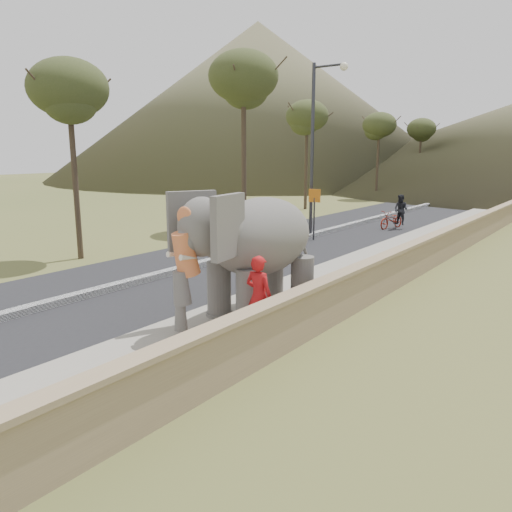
# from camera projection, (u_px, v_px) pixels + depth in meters

# --- Properties ---
(ground) EXTENTS (160.00, 160.00, 0.00)m
(ground) POSITION_uv_depth(u_px,v_px,m) (144.00, 370.00, 9.62)
(ground) COLOR olive
(ground) RESTS_ON ground
(road) EXTENTS (7.00, 120.00, 0.03)m
(road) POSITION_uv_depth(u_px,v_px,m) (251.00, 253.00, 20.38)
(road) COLOR black
(road) RESTS_ON ground
(median) EXTENTS (0.35, 120.00, 0.22)m
(median) POSITION_uv_depth(u_px,v_px,m) (251.00, 251.00, 20.36)
(median) COLOR black
(median) RESTS_ON ground
(walkway) EXTENTS (3.00, 120.00, 0.15)m
(walkway) POSITION_uv_depth(u_px,v_px,m) (365.00, 269.00, 17.44)
(walkway) COLOR #9E9687
(walkway) RESTS_ON ground
(parapet) EXTENTS (0.30, 120.00, 1.10)m
(parapet) POSITION_uv_depth(u_px,v_px,m) (412.00, 262.00, 16.38)
(parapet) COLOR tan
(parapet) RESTS_ON ground
(lamppost) EXTENTS (1.76, 0.36, 8.00)m
(lamppost) POSITION_uv_depth(u_px,v_px,m) (318.00, 134.00, 22.88)
(lamppost) COLOR #2D2D32
(lamppost) RESTS_ON ground
(signboard) EXTENTS (0.60, 0.08, 2.40)m
(signboard) POSITION_uv_depth(u_px,v_px,m) (314.00, 206.00, 23.02)
(signboard) COLOR #2D2D33
(signboard) RESTS_ON ground
(hill_left) EXTENTS (60.00, 60.00, 22.00)m
(hill_left) POSITION_uv_depth(u_px,v_px,m) (258.00, 102.00, 72.67)
(hill_left) COLOR brown
(hill_left) RESTS_ON ground
(elephant_and_man) EXTENTS (2.74, 4.48, 3.04)m
(elephant_and_man) POSITION_uv_depth(u_px,v_px,m) (262.00, 253.00, 12.27)
(elephant_and_man) COLOR slate
(elephant_and_man) RESTS_ON ground
(motorcyclist) EXTENTS (1.45, 1.97, 1.86)m
(motorcyclist) POSITION_uv_depth(u_px,v_px,m) (395.00, 216.00, 26.60)
(motorcyclist) COLOR maroon
(motorcyclist) RESTS_ON ground
(trees) EXTENTS (49.17, 43.28, 9.41)m
(trees) POSITION_uv_depth(u_px,v_px,m) (504.00, 153.00, 29.90)
(trees) COLOR #473828
(trees) RESTS_ON ground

